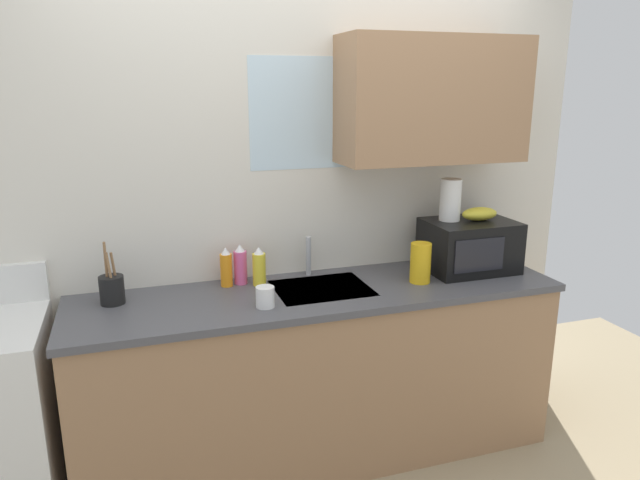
{
  "coord_description": "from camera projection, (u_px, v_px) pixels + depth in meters",
  "views": [
    {
      "loc": [
        -0.84,
        -2.54,
        1.87
      ],
      "look_at": [
        0.0,
        0.0,
        1.15
      ],
      "focal_mm": 32.75,
      "sensor_mm": 36.0,
      "label": 1
    }
  ],
  "objects": [
    {
      "name": "utensil_crock",
      "position": [
        112.0,
        289.0,
        2.64
      ],
      "size": [
        0.11,
        0.11,
        0.29
      ],
      "color": "black",
      "rests_on": "counter_unit"
    },
    {
      "name": "cereal_canister",
      "position": [
        420.0,
        263.0,
        2.92
      ],
      "size": [
        0.1,
        0.1,
        0.2
      ],
      "primitive_type": "cylinder",
      "color": "gold",
      "rests_on": "counter_unit"
    },
    {
      "name": "mug_white",
      "position": [
        265.0,
        297.0,
        2.6
      ],
      "size": [
        0.08,
        0.08,
        0.09
      ],
      "primitive_type": "cylinder",
      "color": "white",
      "rests_on": "counter_unit"
    },
    {
      "name": "sink_faucet",
      "position": [
        308.0,
        256.0,
        3.03
      ],
      "size": [
        0.03,
        0.03,
        0.21
      ],
      "primitive_type": "cylinder",
      "color": "#B2B5BA",
      "rests_on": "counter_unit"
    },
    {
      "name": "dish_soap_bottle_pink",
      "position": [
        240.0,
        265.0,
        2.9
      ],
      "size": [
        0.07,
        0.07,
        0.2
      ],
      "color": "#E55999",
      "rests_on": "counter_unit"
    },
    {
      "name": "counter_unit",
      "position": [
        320.0,
        372.0,
        2.95
      ],
      "size": [
        2.38,
        0.63,
        0.9
      ],
      "color": "#9E7551",
      "rests_on": "ground"
    },
    {
      "name": "kitchen_wall_assembly",
      "position": [
        324.0,
        185.0,
        3.04
      ],
      "size": [
        3.15,
        0.42,
        2.5
      ],
      "color": "silver",
      "rests_on": "ground"
    },
    {
      "name": "microwave",
      "position": [
        469.0,
        246.0,
        3.1
      ],
      "size": [
        0.46,
        0.35,
        0.27
      ],
      "color": "black",
      "rests_on": "counter_unit"
    },
    {
      "name": "dish_soap_bottle_yellow",
      "position": [
        259.0,
        267.0,
        2.88
      ],
      "size": [
        0.07,
        0.07,
        0.2
      ],
      "color": "yellow",
      "rests_on": "counter_unit"
    },
    {
      "name": "paper_towel_roll",
      "position": [
        450.0,
        200.0,
        3.06
      ],
      "size": [
        0.11,
        0.11,
        0.22
      ],
      "primitive_type": "cylinder",
      "color": "white",
      "rests_on": "microwave"
    },
    {
      "name": "banana_bunch",
      "position": [
        479.0,
        214.0,
        3.08
      ],
      "size": [
        0.2,
        0.11,
        0.07
      ],
      "primitive_type": "ellipsoid",
      "color": "gold",
      "rests_on": "microwave"
    },
    {
      "name": "dish_soap_bottle_orange",
      "position": [
        226.0,
        268.0,
        2.86
      ],
      "size": [
        0.06,
        0.06,
        0.2
      ],
      "color": "orange",
      "rests_on": "counter_unit"
    }
  ]
}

